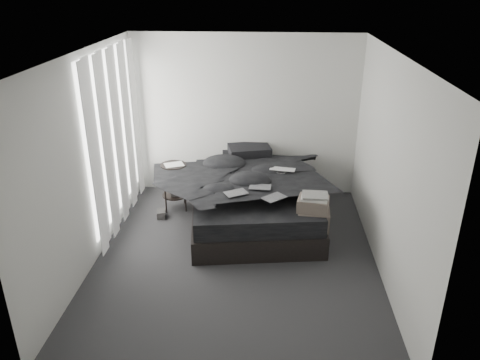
# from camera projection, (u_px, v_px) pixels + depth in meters

# --- Properties ---
(floor) EXTENTS (3.60, 4.20, 0.01)m
(floor) POSITION_uv_depth(u_px,v_px,m) (236.00, 257.00, 6.11)
(floor) COLOR #2A2A2C
(floor) RESTS_ON ground
(ceiling) EXTENTS (3.60, 4.20, 0.01)m
(ceiling) POSITION_uv_depth(u_px,v_px,m) (235.00, 54.00, 5.07)
(ceiling) COLOR white
(ceiling) RESTS_ON ground
(wall_back) EXTENTS (3.60, 0.01, 2.60)m
(wall_back) POSITION_uv_depth(u_px,v_px,m) (245.00, 116.00, 7.51)
(wall_back) COLOR silver
(wall_back) RESTS_ON ground
(wall_front) EXTENTS (3.60, 0.01, 2.60)m
(wall_front) POSITION_uv_depth(u_px,v_px,m) (216.00, 264.00, 3.67)
(wall_front) COLOR silver
(wall_front) RESTS_ON ground
(wall_left) EXTENTS (0.01, 4.20, 2.60)m
(wall_left) POSITION_uv_depth(u_px,v_px,m) (89.00, 161.00, 5.70)
(wall_left) COLOR silver
(wall_left) RESTS_ON ground
(wall_right) EXTENTS (0.01, 4.20, 2.60)m
(wall_right) POSITION_uv_depth(u_px,v_px,m) (388.00, 169.00, 5.48)
(wall_right) COLOR silver
(wall_right) RESTS_ON ground
(window_left) EXTENTS (0.02, 2.00, 2.30)m
(window_left) POSITION_uv_depth(u_px,v_px,m) (113.00, 134.00, 6.50)
(window_left) COLOR white
(window_left) RESTS_ON wall_left
(curtain_left) EXTENTS (0.06, 2.12, 2.48)m
(curtain_left) POSITION_uv_depth(u_px,v_px,m) (117.00, 139.00, 6.52)
(curtain_left) COLOR white
(curtain_left) RESTS_ON wall_left
(bed) EXTENTS (2.04, 2.52, 0.31)m
(bed) POSITION_uv_depth(u_px,v_px,m) (253.00, 211.00, 6.97)
(bed) COLOR black
(bed) RESTS_ON floor
(mattress) EXTENTS (1.97, 2.45, 0.25)m
(mattress) POSITION_uv_depth(u_px,v_px,m) (253.00, 194.00, 6.86)
(mattress) COLOR black
(mattress) RESTS_ON bed
(duvet) EXTENTS (1.95, 2.18, 0.27)m
(duvet) POSITION_uv_depth(u_px,v_px,m) (253.00, 179.00, 6.70)
(duvet) COLOR black
(duvet) RESTS_ON mattress
(pillow_lower) EXTENTS (0.75, 0.56, 0.16)m
(pillow_lower) POSITION_uv_depth(u_px,v_px,m) (244.00, 159.00, 7.59)
(pillow_lower) COLOR black
(pillow_lower) RESTS_ON mattress
(pillow_upper) EXTENTS (0.74, 0.59, 0.15)m
(pillow_upper) POSITION_uv_depth(u_px,v_px,m) (249.00, 151.00, 7.52)
(pillow_upper) COLOR black
(pillow_upper) RESTS_ON pillow_lower
(laptop) EXTENTS (0.41, 0.30, 0.03)m
(laptop) POSITION_uv_depth(u_px,v_px,m) (282.00, 166.00, 6.77)
(laptop) COLOR silver
(laptop) RESTS_ON duvet
(comic_a) EXTENTS (0.35, 0.31, 0.01)m
(comic_a) POSITION_uv_depth(u_px,v_px,m) (236.00, 187.00, 6.11)
(comic_a) COLOR black
(comic_a) RESTS_ON duvet
(comic_b) EXTENTS (0.31, 0.21, 0.01)m
(comic_b) POSITION_uv_depth(u_px,v_px,m) (260.00, 181.00, 6.29)
(comic_b) COLOR black
(comic_b) RESTS_ON duvet
(comic_c) EXTENTS (0.34, 0.34, 0.01)m
(comic_c) POSITION_uv_depth(u_px,v_px,m) (274.00, 191.00, 5.98)
(comic_c) COLOR black
(comic_c) RESTS_ON duvet
(side_stand) EXTENTS (0.48, 0.48, 0.73)m
(side_stand) POSITION_uv_depth(u_px,v_px,m) (175.00, 187.00, 7.26)
(side_stand) COLOR black
(side_stand) RESTS_ON floor
(papers) EXTENTS (0.34, 0.30, 0.01)m
(papers) POSITION_uv_depth(u_px,v_px,m) (174.00, 165.00, 7.10)
(papers) COLOR white
(papers) RESTS_ON side_stand
(floor_books) EXTENTS (0.16, 0.20, 0.12)m
(floor_books) POSITION_uv_depth(u_px,v_px,m) (161.00, 214.00, 7.09)
(floor_books) COLOR black
(floor_books) RESTS_ON floor
(box_lower) EXTENTS (0.48, 0.40, 0.32)m
(box_lower) POSITION_uv_depth(u_px,v_px,m) (311.00, 237.00, 6.25)
(box_lower) COLOR black
(box_lower) RESTS_ON floor
(box_mid) EXTENTS (0.43, 0.35, 0.25)m
(box_mid) POSITION_uv_depth(u_px,v_px,m) (314.00, 219.00, 6.13)
(box_mid) COLOR #5A4F47
(box_mid) RESTS_ON box_lower
(box_upper) EXTENTS (0.44, 0.38, 0.17)m
(box_upper) POSITION_uv_depth(u_px,v_px,m) (313.00, 204.00, 6.06)
(box_upper) COLOR #5A4F47
(box_upper) RESTS_ON box_mid
(art_book_white) EXTENTS (0.37, 0.31, 0.03)m
(art_book_white) POSITION_uv_depth(u_px,v_px,m) (314.00, 197.00, 6.01)
(art_book_white) COLOR silver
(art_book_white) RESTS_ON box_upper
(art_book_snake) EXTENTS (0.33, 0.27, 0.03)m
(art_book_snake) POSITION_uv_depth(u_px,v_px,m) (315.00, 195.00, 5.99)
(art_book_snake) COLOR silver
(art_book_snake) RESTS_ON art_book_white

